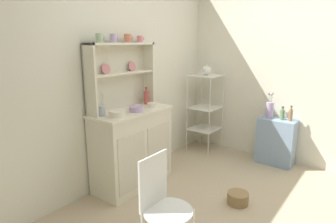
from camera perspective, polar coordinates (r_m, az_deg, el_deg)
The scene contains 22 objects.
ground_plane at distance 3.02m, azimuth 16.01°, elevation -19.72°, with size 3.84×3.84×0.00m, color tan.
wall_back at distance 3.45m, azimuth -8.60°, elevation 7.11°, with size 3.84×0.05×2.50m, color silver.
wall_right at distance 4.13m, azimuth 25.51°, elevation 7.00°, with size 0.05×3.84×2.50m, color silver.
hutch_cabinet at distance 3.35m, azimuth -7.07°, elevation -7.04°, with size 0.97×0.45×0.89m.
hutch_shelf_unit at distance 3.26m, azimuth -9.60°, elevation 7.89°, with size 0.90×0.18×0.73m.
bakers_rack at distance 4.35m, azimuth 7.38°, elevation 1.56°, with size 0.43×0.40×1.16m.
side_shelf_blue at distance 4.20m, azimuth 20.59°, elevation -5.57°, with size 0.28×0.48×0.63m, color #849EBC.
wire_chair at distance 2.18m, azimuth -1.23°, elevation -17.21°, with size 0.36×0.36×0.85m.
floor_basket at distance 3.19m, azimuth 13.67°, elevation -16.34°, with size 0.22×0.22×0.12m, color #93754C.
cup_sage_0 at distance 3.02m, azimuth -13.43°, elevation 14.00°, with size 0.09×0.07×0.09m.
cup_lilac_1 at distance 3.15m, azimuth -10.76°, elevation 14.08°, with size 0.09×0.07×0.09m.
cup_terracotta_2 at distance 3.29m, azimuth -7.97°, elevation 14.19°, with size 0.10×0.08×0.09m.
cup_rose_3 at distance 3.43m, azimuth -5.58°, elevation 14.11°, with size 0.09×0.07×0.08m.
bowl_mixing_large at distance 2.97m, azimuth -10.07°, elevation -0.41°, with size 0.16×0.16×0.06m, color silver.
bowl_floral_medium at distance 3.16m, azimuth -6.36°, elevation 0.54°, with size 0.16×0.16×0.06m, color #B79ECC.
bowl_cream_small at distance 3.37m, azimuth -3.08°, elevation 1.32°, with size 0.12×0.12×0.05m, color silver.
jam_bottle at distance 3.51m, azimuth -4.30°, elevation 2.86°, with size 0.06×0.06×0.21m.
utensil_jar at distance 3.03m, azimuth -13.07°, elevation 0.25°, with size 0.08×0.08×0.24m.
porcelain_teapot at distance 4.27m, azimuth 7.57°, elevation 8.06°, with size 0.22×0.13×0.15m.
flower_vase at distance 4.11m, azimuth 19.50°, elevation 0.49°, with size 0.10×0.10×0.35m.
oil_bottle at distance 4.08m, azimuth 21.69°, elevation -0.52°, with size 0.06×0.06×0.18m.
vinegar_bottle at distance 4.05m, azimuth 23.13°, elevation -0.60°, with size 0.05×0.05×0.20m.
Camera 1 is at (-2.40, -0.83, 1.64)m, focal length 30.75 mm.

